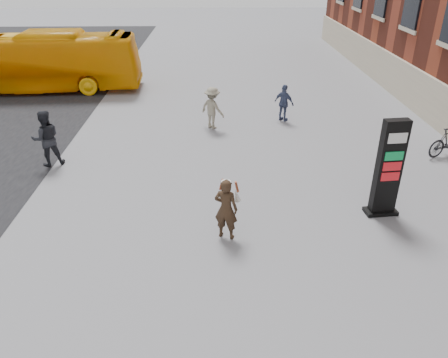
{
  "coord_description": "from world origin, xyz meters",
  "views": [
    {
      "loc": [
        0.42,
        -8.91,
        6.42
      ],
      "look_at": [
        0.66,
        1.18,
        1.12
      ],
      "focal_mm": 35.0,
      "sensor_mm": 36.0,
      "label": 1
    }
  ],
  "objects_px": {
    "woman": "(226,208)",
    "pedestrian_c": "(284,103)",
    "pedestrian_a": "(46,138)",
    "info_pylon": "(389,169)",
    "bus": "(34,62)",
    "pedestrian_b": "(212,108)"
  },
  "relations": [
    {
      "from": "pedestrian_b",
      "to": "pedestrian_c",
      "type": "distance_m",
      "value": 3.09
    },
    {
      "from": "woman",
      "to": "pedestrian_c",
      "type": "relative_size",
      "value": 1.06
    },
    {
      "from": "pedestrian_c",
      "to": "pedestrian_a",
      "type": "bearing_deg",
      "value": 66.14
    },
    {
      "from": "woman",
      "to": "pedestrian_a",
      "type": "relative_size",
      "value": 0.86
    },
    {
      "from": "pedestrian_a",
      "to": "pedestrian_b",
      "type": "xyz_separation_m",
      "value": [
        5.47,
        3.31,
        -0.1
      ]
    },
    {
      "from": "info_pylon",
      "to": "pedestrian_c",
      "type": "bearing_deg",
      "value": 96.85
    },
    {
      "from": "pedestrian_b",
      "to": "pedestrian_c",
      "type": "xyz_separation_m",
      "value": [
        2.99,
        0.78,
        -0.07
      ]
    },
    {
      "from": "woman",
      "to": "pedestrian_b",
      "type": "distance_m",
      "value": 7.66
    },
    {
      "from": "bus",
      "to": "pedestrian_c",
      "type": "bearing_deg",
      "value": -115.05
    },
    {
      "from": "pedestrian_b",
      "to": "pedestrian_c",
      "type": "bearing_deg",
      "value": -126.08
    },
    {
      "from": "pedestrian_a",
      "to": "pedestrian_b",
      "type": "distance_m",
      "value": 6.39
    },
    {
      "from": "info_pylon",
      "to": "pedestrian_a",
      "type": "height_order",
      "value": "info_pylon"
    },
    {
      "from": "info_pylon",
      "to": "bus",
      "type": "distance_m",
      "value": 18.28
    },
    {
      "from": "pedestrian_a",
      "to": "pedestrian_c",
      "type": "relative_size",
      "value": 1.22
    },
    {
      "from": "bus",
      "to": "pedestrian_c",
      "type": "distance_m",
      "value": 12.91
    },
    {
      "from": "info_pylon",
      "to": "woman",
      "type": "xyz_separation_m",
      "value": [
        -4.28,
        -1.01,
        -0.52
      ]
    },
    {
      "from": "woman",
      "to": "bus",
      "type": "xyz_separation_m",
      "value": [
        -9.29,
        13.25,
        0.62
      ]
    },
    {
      "from": "pedestrian_c",
      "to": "info_pylon",
      "type": "bearing_deg",
      "value": 142.62
    },
    {
      "from": "info_pylon",
      "to": "pedestrian_c",
      "type": "height_order",
      "value": "info_pylon"
    },
    {
      "from": "bus",
      "to": "pedestrian_a",
      "type": "xyz_separation_m",
      "value": [
        3.5,
        -8.91,
        -0.51
      ]
    },
    {
      "from": "pedestrian_a",
      "to": "woman",
      "type": "bearing_deg",
      "value": 118.39
    },
    {
      "from": "woman",
      "to": "bus",
      "type": "distance_m",
      "value": 16.19
    }
  ]
}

